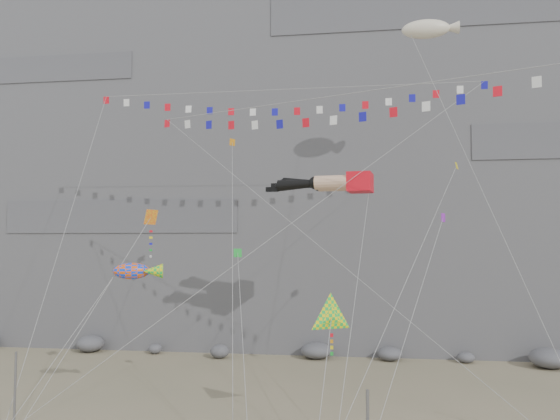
% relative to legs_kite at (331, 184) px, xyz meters
% --- Properties ---
extents(cliff, '(80.00, 28.00, 50.00)m').
position_rel_legs_kite_xyz_m(cliff, '(-1.71, 24.32, 11.42)').
color(cliff, slate).
rests_on(cliff, ground).
extents(talus_boulders, '(60.00, 3.00, 1.20)m').
position_rel_legs_kite_xyz_m(talus_boulders, '(-1.71, 9.32, -12.98)').
color(talus_boulders, slate).
rests_on(talus_boulders, ground).
extents(anchor_pole_left, '(0.12, 0.12, 4.15)m').
position_rel_legs_kite_xyz_m(anchor_pole_left, '(-15.23, -11.14, -11.50)').
color(anchor_pole_left, slate).
rests_on(anchor_pole_left, ground).
extents(legs_kite, '(7.30, 16.76, 20.20)m').
position_rel_legs_kite_xyz_m(legs_kite, '(0.00, 0.00, 0.00)').
color(legs_kite, red).
rests_on(legs_kite, ground).
extents(flag_banner_upper, '(28.19, 14.33, 28.08)m').
position_rel_legs_kite_xyz_m(flag_banner_upper, '(-3.43, 2.73, 7.34)').
color(flag_banner_upper, red).
rests_on(flag_banner_upper, ground).
extents(flag_banner_lower, '(25.63, 11.00, 21.65)m').
position_rel_legs_kite_xyz_m(flag_banner_lower, '(1.25, -4.89, 4.73)').
color(flag_banner_lower, red).
rests_on(flag_banner_lower, ground).
extents(harlequin_kite, '(4.86, 8.72, 14.05)m').
position_rel_legs_kite_xyz_m(harlequin_kite, '(-10.66, -5.10, -2.47)').
color(harlequin_kite, red).
rests_on(harlequin_kite, ground).
extents(fish_windsock, '(6.18, 6.44, 10.52)m').
position_rel_legs_kite_xyz_m(fish_windsock, '(-10.81, -7.50, -5.58)').
color(fish_windsock, '#ED540C').
rests_on(fish_windsock, ground).
extents(delta_kite, '(2.31, 6.56, 8.26)m').
position_rel_legs_kite_xyz_m(delta_kite, '(0.42, -9.42, -7.67)').
color(delta_kite, yellow).
rests_on(delta_kite, ground).
extents(blimp_windsock, '(8.01, 13.02, 28.13)m').
position_rel_legs_kite_xyz_m(blimp_windsock, '(6.67, 2.09, 11.06)').
color(blimp_windsock, beige).
rests_on(blimp_windsock, ground).
extents(small_kite_a, '(3.74, 13.69, 21.31)m').
position_rel_legs_kite_xyz_m(small_kite_a, '(-6.75, -0.24, 2.58)').
color(small_kite_a, orange).
rests_on(small_kite_a, ground).
extents(small_kite_b, '(5.62, 11.04, 15.96)m').
position_rel_legs_kite_xyz_m(small_kite_b, '(6.68, -3.62, -2.70)').
color(small_kite_b, purple).
rests_on(small_kite_b, ground).
extents(small_kite_c, '(3.48, 10.95, 13.93)m').
position_rel_legs_kite_xyz_m(small_kite_c, '(-5.31, -4.89, -4.74)').
color(small_kite_c, green).
rests_on(small_kite_c, ground).
extents(small_kite_d, '(8.54, 14.15, 21.40)m').
position_rel_legs_kite_xyz_m(small_kite_d, '(7.82, -1.27, 0.49)').
color(small_kite_d, yellow).
rests_on(small_kite_d, ground).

